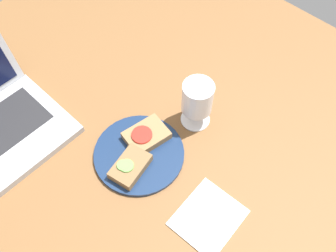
% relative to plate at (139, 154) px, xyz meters
% --- Properties ---
extents(wooden_table, '(1.40, 1.40, 0.03)m').
position_rel_plate_xyz_m(wooden_table, '(0.03, 0.04, -0.02)').
color(wooden_table, brown).
rests_on(wooden_table, ground).
extents(plate, '(0.22, 0.22, 0.01)m').
position_rel_plate_xyz_m(plate, '(0.00, 0.00, 0.00)').
color(plate, navy).
rests_on(plate, wooden_table).
extents(sandwich_with_tomato, '(0.11, 0.09, 0.03)m').
position_rel_plate_xyz_m(sandwich_with_tomato, '(0.04, 0.02, 0.02)').
color(sandwich_with_tomato, '#937047').
rests_on(sandwich_with_tomato, plate).
extents(sandwich_with_cucumber, '(0.11, 0.08, 0.03)m').
position_rel_plate_xyz_m(sandwich_with_cucumber, '(-0.04, -0.02, 0.02)').
color(sandwich_with_cucumber, brown).
rests_on(sandwich_with_cucumber, plate).
extents(wine_glass, '(0.08, 0.08, 0.14)m').
position_rel_plate_xyz_m(wine_glass, '(0.17, -0.03, 0.08)').
color(wine_glass, white).
rests_on(wine_glass, wooden_table).
extents(napkin, '(0.15, 0.13, 0.00)m').
position_rel_plate_xyz_m(napkin, '(-0.00, -0.23, -0.00)').
color(napkin, white).
rests_on(napkin, wooden_table).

